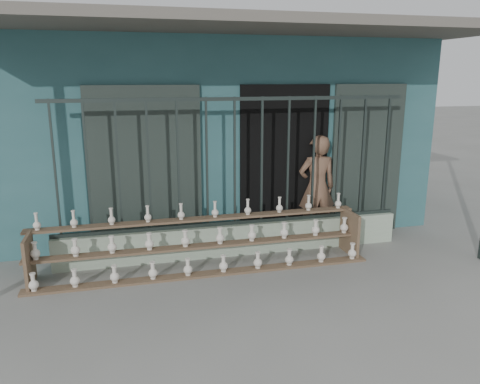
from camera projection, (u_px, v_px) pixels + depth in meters
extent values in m
plane|color=slate|center=(260.00, 292.00, 5.60)|extent=(60.00, 60.00, 0.00)
cube|color=#2C595D|center=(199.00, 124.00, 9.26)|extent=(7.00, 5.00, 3.20)
cube|color=black|center=(283.00, 164.00, 7.23)|extent=(1.40, 0.12, 2.40)
cube|color=#1F2925|center=(146.00, 171.00, 6.69)|extent=(1.60, 0.08, 2.40)
cube|color=#1F2925|center=(366.00, 160.00, 7.53)|extent=(1.20, 0.08, 2.40)
cube|color=#59544C|center=(236.00, 25.00, 5.96)|extent=(7.40, 2.00, 0.12)
cube|color=#A0B59B|center=(235.00, 239.00, 6.76)|extent=(5.00, 0.20, 0.45)
cube|color=#283330|center=(55.00, 171.00, 5.93)|extent=(0.03, 0.03, 1.80)
cube|color=#283330|center=(87.00, 169.00, 6.03)|extent=(0.03, 0.03, 1.80)
cube|color=#283330|center=(119.00, 168.00, 6.12)|extent=(0.03, 0.03, 1.80)
cube|color=#283330|center=(149.00, 166.00, 6.21)|extent=(0.03, 0.03, 1.80)
cube|color=#283330|center=(178.00, 165.00, 6.31)|extent=(0.03, 0.03, 1.80)
cube|color=#283330|center=(207.00, 164.00, 6.40)|extent=(0.03, 0.03, 1.80)
cube|color=#283330|center=(235.00, 163.00, 6.49)|extent=(0.03, 0.03, 1.80)
cube|color=#283330|center=(262.00, 161.00, 6.59)|extent=(0.03, 0.03, 1.80)
cube|color=#283330|center=(288.00, 160.00, 6.68)|extent=(0.03, 0.03, 1.80)
cube|color=#283330|center=(313.00, 159.00, 6.77)|extent=(0.03, 0.03, 1.80)
cube|color=#283330|center=(338.00, 158.00, 6.87)|extent=(0.03, 0.03, 1.80)
cube|color=#283330|center=(362.00, 157.00, 6.96)|extent=(0.03, 0.03, 1.80)
cube|color=#283330|center=(386.00, 156.00, 7.05)|extent=(0.03, 0.03, 1.80)
cube|color=#283330|center=(235.00, 99.00, 6.28)|extent=(5.00, 0.04, 0.05)
cube|color=#283330|center=(235.00, 223.00, 6.70)|extent=(5.00, 0.04, 0.05)
cube|color=brown|center=(206.00, 274.00, 6.07)|extent=(4.50, 0.18, 0.03)
cube|color=brown|center=(203.00, 246.00, 6.24)|extent=(4.50, 0.18, 0.03)
cube|color=brown|center=(199.00, 219.00, 6.40)|extent=(4.50, 0.18, 0.03)
cube|color=brown|center=(29.00, 261.00, 5.72)|extent=(0.04, 0.55, 0.64)
cube|color=brown|center=(349.00, 233.00, 6.75)|extent=(0.04, 0.55, 0.64)
imported|color=brown|center=(317.00, 187.00, 7.33)|extent=(0.62, 0.43, 1.64)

